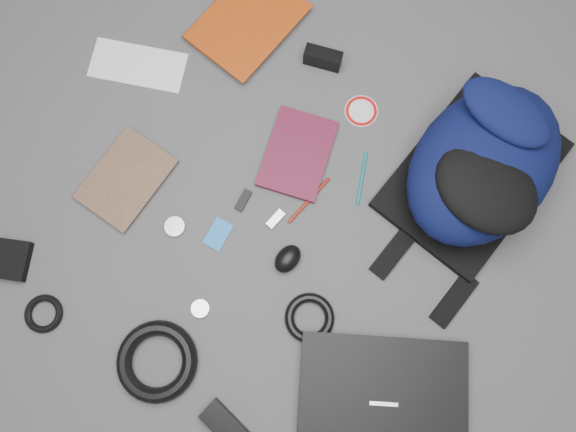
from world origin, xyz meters
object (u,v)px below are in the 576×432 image
at_px(comic_book, 100,161).
at_px(compact_camera, 323,58).
at_px(power_brick, 227,427).
at_px(mouse, 288,259).
at_px(laptop, 382,403).
at_px(dvd_case, 297,154).
at_px(backpack, 484,164).
at_px(pouch, 8,259).

xyz_separation_m(comic_book, compact_camera, (0.37, 0.50, 0.02)).
xyz_separation_m(compact_camera, power_brick, (0.21, -0.91, -0.01)).
distance_m(comic_book, mouse, 0.53).
bearing_deg(compact_camera, laptop, -65.27).
height_order(dvd_case, power_brick, power_brick).
xyz_separation_m(mouse, power_brick, (0.05, -0.41, -0.00)).
relative_size(backpack, pouch, 4.98).
bearing_deg(comic_book, power_brick, -27.67).
height_order(mouse, pouch, mouse).
relative_size(comic_book, power_brick, 1.74).
xyz_separation_m(dvd_case, power_brick, (0.15, -0.65, 0.01)).
bearing_deg(mouse, compact_camera, 118.89).
distance_m(laptop, dvd_case, 0.63).
bearing_deg(dvd_case, power_brick, -86.43).
relative_size(backpack, laptop, 1.26).
bearing_deg(compact_camera, mouse, -83.64).
bearing_deg(backpack, comic_book, -142.98).
distance_m(comic_book, pouch, 0.32).
bearing_deg(backpack, compact_camera, 179.45).
bearing_deg(dvd_case, pouch, -141.50).
height_order(laptop, power_brick, laptop).
xyz_separation_m(compact_camera, mouse, (0.16, -0.50, -0.01)).
relative_size(laptop, pouch, 3.94).
distance_m(mouse, power_brick, 0.41).
relative_size(compact_camera, power_brick, 0.75).
distance_m(comic_book, power_brick, 0.71).
relative_size(dvd_case, compact_camera, 2.25).
bearing_deg(pouch, mouse, 27.38).
bearing_deg(pouch, power_brick, -8.28).
relative_size(backpack, comic_book, 2.16).
height_order(backpack, compact_camera, backpack).
bearing_deg(backpack, power_brick, -95.75).
bearing_deg(comic_book, laptop, -5.47).
bearing_deg(compact_camera, backpack, -23.51).
bearing_deg(power_brick, compact_camera, 119.61).
bearing_deg(power_brick, comic_book, 161.52).
bearing_deg(mouse, laptop, -17.99).
height_order(backpack, comic_book, backpack).
xyz_separation_m(mouse, pouch, (-0.60, -0.31, -0.01)).
distance_m(mouse, pouch, 0.68).
bearing_deg(power_brick, laptop, 52.47).
height_order(dvd_case, mouse, mouse).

